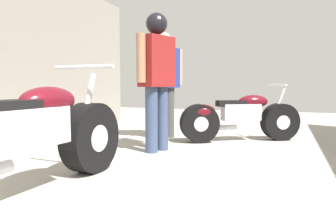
# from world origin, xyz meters

# --- Properties ---
(ground_plane) EXTENTS (15.25, 15.25, 0.00)m
(ground_plane) POSITION_xyz_m (0.00, 3.18, 0.00)
(ground_plane) COLOR #A8A399
(motorcycle_maroon_cruiser) EXTENTS (0.67, 2.25, 1.05)m
(motorcycle_maroon_cruiser) POSITION_xyz_m (-1.05, 1.70, 0.44)
(motorcycle_maroon_cruiser) COLOR black
(motorcycle_maroon_cruiser) RESTS_ON ground_plane
(motorcycle_black_naked) EXTENTS (1.73, 1.12, 0.88)m
(motorcycle_black_naked) POSITION_xyz_m (0.11, 4.79, 0.36)
(motorcycle_black_naked) COLOR black
(motorcycle_black_naked) RESTS_ON ground_plane
(mechanic_in_blue) EXTENTS (0.51, 0.60, 1.70)m
(mechanic_in_blue) POSITION_xyz_m (-1.07, 4.67, 0.96)
(mechanic_in_blue) COLOR #4C4C4C
(mechanic_in_blue) RESTS_ON ground_plane
(mechanic_with_helmet) EXTENTS (0.38, 0.69, 1.77)m
(mechanic_with_helmet) POSITION_xyz_m (-0.78, 3.67, 1.06)
(mechanic_with_helmet) COLOR #384766
(mechanic_with_helmet) RESTS_ON ground_plane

